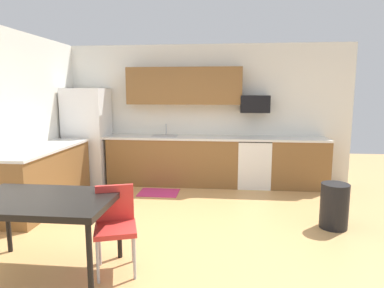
# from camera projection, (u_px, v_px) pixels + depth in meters

# --- Properties ---
(ground_plane) EXTENTS (12.00, 12.00, 0.00)m
(ground_plane) POSITION_uv_depth(u_px,v_px,m) (184.00, 233.00, 4.27)
(ground_plane) COLOR tan
(wall_back) EXTENTS (5.80, 0.10, 2.70)m
(wall_back) POSITION_uv_depth(u_px,v_px,m) (201.00, 114.00, 6.67)
(wall_back) COLOR white
(wall_back) RESTS_ON ground
(cabinet_run_back) EXTENTS (2.49, 0.60, 0.90)m
(cabinet_run_back) POSITION_uv_depth(u_px,v_px,m) (173.00, 161.00, 6.52)
(cabinet_run_back) COLOR brown
(cabinet_run_back) RESTS_ON ground
(cabinet_run_back_right) EXTENTS (1.06, 0.60, 0.90)m
(cabinet_run_back_right) POSITION_uv_depth(u_px,v_px,m) (298.00, 164.00, 6.27)
(cabinet_run_back_right) COLOR brown
(cabinet_run_back_right) RESTS_ON ground
(cabinet_run_left) EXTENTS (0.60, 2.00, 0.90)m
(cabinet_run_left) POSITION_uv_depth(u_px,v_px,m) (45.00, 178.00, 5.23)
(cabinet_run_left) COLOR brown
(cabinet_run_left) RESTS_ON ground
(countertop_back) EXTENTS (4.80, 0.64, 0.04)m
(countertop_back) POSITION_uv_depth(u_px,v_px,m) (199.00, 138.00, 6.39)
(countertop_back) COLOR silver
(countertop_back) RESTS_ON cabinet_run_back
(countertop_left) EXTENTS (0.64, 2.00, 0.04)m
(countertop_left) POSITION_uv_depth(u_px,v_px,m) (43.00, 149.00, 5.15)
(countertop_left) COLOR silver
(countertop_left) RESTS_ON cabinet_run_left
(upper_cabinets_back) EXTENTS (2.20, 0.34, 0.70)m
(upper_cabinets_back) POSITION_uv_depth(u_px,v_px,m) (184.00, 86.00, 6.40)
(upper_cabinets_back) COLOR brown
(refrigerator) EXTENTS (0.76, 0.70, 1.86)m
(refrigerator) POSITION_uv_depth(u_px,v_px,m) (88.00, 136.00, 6.53)
(refrigerator) COLOR white
(refrigerator) RESTS_ON ground
(oven_range) EXTENTS (0.60, 0.60, 0.91)m
(oven_range) POSITION_uv_depth(u_px,v_px,m) (253.00, 163.00, 6.36)
(oven_range) COLOR white
(oven_range) RESTS_ON ground
(microwave) EXTENTS (0.54, 0.36, 0.32)m
(microwave) POSITION_uv_depth(u_px,v_px,m) (255.00, 104.00, 6.28)
(microwave) COLOR black
(sink_basin) EXTENTS (0.48, 0.40, 0.14)m
(sink_basin) POSITION_uv_depth(u_px,v_px,m) (165.00, 139.00, 6.47)
(sink_basin) COLOR #A5A8AD
(sink_basin) RESTS_ON countertop_back
(sink_faucet) EXTENTS (0.02, 0.02, 0.24)m
(sink_faucet) POSITION_uv_depth(u_px,v_px,m) (166.00, 130.00, 6.62)
(sink_faucet) COLOR #B2B5BA
(sink_faucet) RESTS_ON countertop_back
(dining_table) EXTENTS (1.40, 0.90, 0.78)m
(dining_table) POSITION_uv_depth(u_px,v_px,m) (41.00, 204.00, 3.22)
(dining_table) COLOR black
(dining_table) RESTS_ON ground
(chair_near_table) EXTENTS (0.51, 0.51, 0.85)m
(chair_near_table) POSITION_uv_depth(u_px,v_px,m) (115.00, 221.00, 3.35)
(chair_near_table) COLOR red
(chair_near_table) RESTS_ON ground
(trash_bin) EXTENTS (0.36, 0.36, 0.60)m
(trash_bin) POSITION_uv_depth(u_px,v_px,m) (334.00, 206.00, 4.41)
(trash_bin) COLOR black
(trash_bin) RESTS_ON ground
(floor_mat) EXTENTS (0.70, 0.50, 0.01)m
(floor_mat) POSITION_uv_depth(u_px,v_px,m) (159.00, 193.00, 5.96)
(floor_mat) COLOR #CC3372
(floor_mat) RESTS_ON ground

